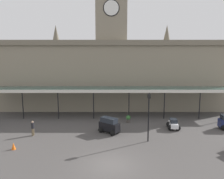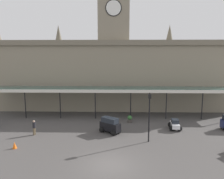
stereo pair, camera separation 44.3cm
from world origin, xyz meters
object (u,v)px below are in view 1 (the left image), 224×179
(car_black_van, at_px, (110,126))
(car_white_sedan, at_px, (174,125))
(pedestrian_crossing_forecourt, at_px, (34,127))
(traffic_cone, at_px, (15,146))
(victorian_lamppost, at_px, (150,112))
(planter_by_canopy, at_px, (129,119))

(car_black_van, bearing_deg, car_white_sedan, 10.72)
(pedestrian_crossing_forecourt, bearing_deg, traffic_cone, -98.46)
(pedestrian_crossing_forecourt, height_order, traffic_cone, pedestrian_crossing_forecourt)
(car_black_van, relative_size, victorian_lamppost, 0.51)
(victorian_lamppost, distance_m, planter_by_canopy, 7.17)
(victorian_lamppost, xyz_separation_m, traffic_cone, (-12.94, -1.97, -2.83))
(car_black_van, height_order, victorian_lamppost, victorian_lamppost)
(car_black_van, bearing_deg, pedestrian_crossing_forecourt, -174.08)
(pedestrian_crossing_forecourt, relative_size, planter_by_canopy, 1.74)
(traffic_cone, bearing_deg, car_black_van, 26.71)
(car_white_sedan, height_order, traffic_cone, car_white_sedan)
(car_white_sedan, xyz_separation_m, planter_by_canopy, (-5.25, 2.50, -0.01))
(car_black_van, bearing_deg, planter_by_canopy, 58.07)
(planter_by_canopy, bearing_deg, victorian_lamppost, -76.55)
(car_white_sedan, distance_m, traffic_cone, 17.67)
(pedestrian_crossing_forecourt, bearing_deg, car_white_sedan, 8.24)
(pedestrian_crossing_forecourt, xyz_separation_m, traffic_cone, (-0.54, -3.62, -0.59))
(pedestrian_crossing_forecourt, relative_size, traffic_cone, 2.62)
(car_white_sedan, bearing_deg, victorian_lamppost, -132.97)
(car_white_sedan, distance_m, planter_by_canopy, 5.81)
(victorian_lamppost, distance_m, traffic_cone, 13.39)
(planter_by_canopy, bearing_deg, car_black_van, -121.93)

